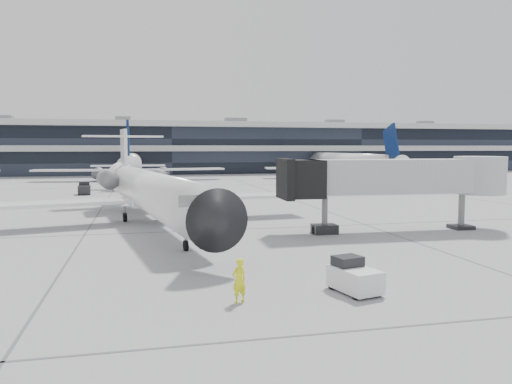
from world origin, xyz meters
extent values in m
plane|color=gray|center=(0.00, 0.00, 0.00)|extent=(220.00, 220.00, 0.00)
cube|color=black|center=(0.00, 82.00, 5.00)|extent=(170.00, 22.00, 10.00)
cylinder|color=white|center=(-5.60, 3.67, 2.51)|extent=(7.19, 26.27, 2.94)
cone|color=black|center=(-3.20, -10.73, 2.51)|extent=(3.40, 3.49, 2.94)
cone|color=white|center=(-8.03, 18.28, 2.83)|extent=(3.33, 3.90, 2.79)
cube|color=white|center=(-12.76, 3.58, 1.74)|extent=(12.31, 5.54, 0.24)
cube|color=white|center=(1.21, 5.91, 1.74)|extent=(12.20, 3.96, 0.24)
cylinder|color=slate|center=(-9.21, 12.12, 2.94)|extent=(2.22, 3.92, 1.63)
cylinder|color=slate|center=(-4.91, 12.84, 2.94)|extent=(2.22, 3.92, 1.63)
cube|color=white|center=(-7.92, 17.64, 5.12)|extent=(0.77, 2.84, 4.90)
cube|color=white|center=(-7.99, 18.07, 6.86)|extent=(8.02, 3.01, 0.17)
cylinder|color=black|center=(-3.90, -6.54, 0.30)|extent=(0.29, 0.63, 0.61)
cylinder|color=black|center=(-7.57, 5.55, 0.35)|extent=(0.37, 0.73, 0.70)
cylinder|color=black|center=(-4.34, 6.09, 0.35)|extent=(0.37, 0.73, 0.70)
cube|color=#BABDBF|center=(10.55, -3.11, 3.81)|extent=(12.46, 2.86, 2.30)
cube|color=black|center=(4.18, -2.92, 3.72)|extent=(2.39, 2.90, 2.48)
cylinder|color=slate|center=(5.68, -2.96, 1.24)|extent=(0.39, 0.39, 2.48)
cube|color=black|center=(5.68, -2.96, 0.31)|extent=(1.63, 1.29, 0.62)
cylinder|color=slate|center=(15.86, -3.27, 1.33)|extent=(0.44, 0.44, 2.66)
cylinder|color=#BABDBF|center=(17.18, -3.31, 3.81)|extent=(3.54, 3.54, 2.66)
imported|color=#F6FF1A|center=(-2.75, -16.30, 0.84)|extent=(0.72, 0.62, 1.68)
cube|color=white|center=(1.99, -16.10, 0.54)|extent=(1.75, 2.41, 0.89)
cube|color=black|center=(1.88, -15.62, 1.13)|extent=(1.26, 1.12, 0.49)
cylinder|color=black|center=(1.28, -15.46, 0.22)|extent=(0.27, 0.46, 0.43)
cylinder|color=black|center=(2.33, -15.20, 0.22)|extent=(0.27, 0.46, 0.43)
cylinder|color=black|center=(1.65, -16.99, 0.22)|extent=(0.27, 0.46, 0.43)
cylinder|color=black|center=(2.70, -16.74, 0.22)|extent=(0.27, 0.46, 0.43)
cone|color=#FC4A0D|center=(-5.24, 9.30, 0.31)|extent=(0.40, 0.40, 0.62)
cube|color=#FC4A0D|center=(-5.24, 9.30, 0.02)|extent=(0.54, 0.54, 0.03)
cube|color=black|center=(-13.11, 29.60, 0.60)|extent=(1.60, 2.51, 0.99)
cube|color=black|center=(-13.15, 30.15, 1.26)|extent=(1.28, 1.07, 0.55)
cylinder|color=black|center=(-13.78, 30.43, 0.24)|extent=(0.23, 0.50, 0.48)
cylinder|color=black|center=(-12.58, 30.52, 0.24)|extent=(0.23, 0.50, 0.48)
cylinder|color=black|center=(-13.65, 28.68, 0.24)|extent=(0.23, 0.50, 0.48)
cylinder|color=black|center=(-12.45, 28.77, 0.24)|extent=(0.23, 0.50, 0.48)
camera|label=1|loc=(-6.22, -34.21, 5.81)|focal=35.00mm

